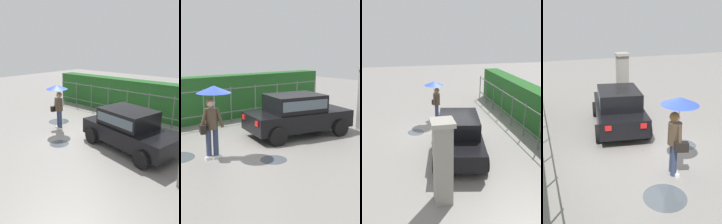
% 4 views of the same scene
% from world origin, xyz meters
% --- Properties ---
extents(ground_plane, '(40.00, 40.00, 0.00)m').
position_xyz_m(ground_plane, '(0.00, 0.00, 0.00)').
color(ground_plane, gray).
extents(car, '(3.95, 2.41, 1.48)m').
position_xyz_m(car, '(2.08, 0.01, 0.80)').
color(car, black).
rests_on(car, ground).
extents(pedestrian, '(0.95, 0.95, 2.07)m').
position_xyz_m(pedestrian, '(-1.42, -0.39, 1.51)').
color(pedestrian, '#2D3856').
rests_on(pedestrian, ground).
extents(fence_section, '(11.23, 0.05, 1.50)m').
position_xyz_m(fence_section, '(0.61, 3.14, 0.83)').
color(fence_section, '#59605B').
rests_on(fence_section, ground).
extents(hedge_row, '(12.18, 0.90, 1.90)m').
position_xyz_m(hedge_row, '(0.61, 4.03, 0.95)').
color(hedge_row, '#235B23').
rests_on(hedge_row, ground).
extents(puddle_near, '(0.76, 0.76, 0.00)m').
position_xyz_m(puddle_near, '(-0.15, -1.50, 0.00)').
color(puddle_near, '#4C545B').
rests_on(puddle_near, ground).
extents(puddle_far, '(1.02, 1.02, 0.00)m').
position_xyz_m(puddle_far, '(-2.24, 0.32, 0.00)').
color(puddle_far, '#4C545B').
rests_on(puddle_far, ground).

